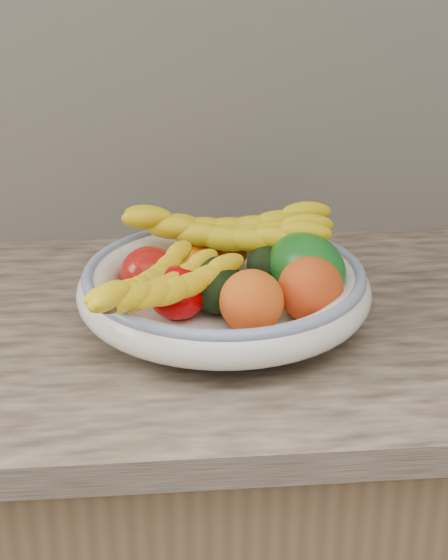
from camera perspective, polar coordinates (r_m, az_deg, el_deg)
kitchen_counter at (r=1.43m, az=-0.09°, el=-18.03°), size 2.44×0.66×1.40m
fruit_bowl at (r=1.14m, az=0.00°, el=-0.53°), size 0.39×0.39×0.08m
clementine_back_left at (r=1.22m, az=-1.59°, el=1.46°), size 0.05×0.05×0.05m
clementine_back_right at (r=1.24m, az=0.42°, el=1.82°), size 0.06×0.06×0.05m
tomato_left at (r=1.15m, az=-4.97°, el=0.46°), size 0.09×0.09×0.07m
tomato_near_left at (r=1.09m, az=-3.11°, el=-0.85°), size 0.10×0.10×0.07m
avocado_center at (r=1.11m, az=-0.50°, el=-0.33°), size 0.07×0.10×0.07m
avocado_right at (r=1.18m, az=3.03°, el=1.20°), size 0.08×0.10×0.06m
green_mango at (r=1.14m, az=5.51°, el=0.84°), size 0.15×0.16×0.11m
peach_front at (r=1.06m, az=1.85°, el=-1.44°), size 0.10×0.10×0.08m
peach_right at (r=1.09m, az=5.76°, el=-0.61°), size 0.09×0.09×0.08m
banana_bunch_back at (r=1.20m, az=0.15°, el=2.90°), size 0.33×0.17×0.09m
banana_bunch_front at (r=1.05m, az=-4.36°, el=-0.72°), size 0.25×0.27×0.07m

